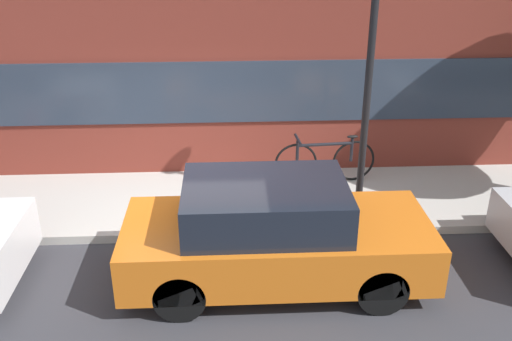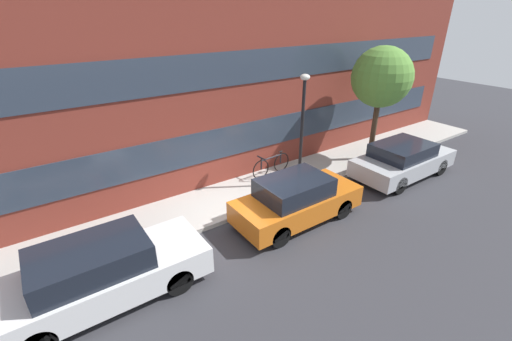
{
  "view_description": "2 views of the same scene",
  "coord_description": "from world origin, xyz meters",
  "px_view_note": "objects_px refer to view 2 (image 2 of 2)",
  "views": [
    {
      "loc": [
        0.65,
        -7.42,
        4.58
      ],
      "look_at": [
        1.04,
        0.05,
        1.13
      ],
      "focal_mm": 40.0,
      "sensor_mm": 36.0,
      "label": 1
    },
    {
      "loc": [
        -4.86,
        -7.65,
        5.93
      ],
      "look_at": [
        0.65,
        0.27,
        1.33
      ],
      "focal_mm": 24.0,
      "sensor_mm": 36.0,
      "label": 2
    }
  ],
  "objects_px": {
    "parked_car_white": "(101,274)",
    "lamp_post": "(303,118)",
    "parked_car_silver": "(403,160)",
    "bicycle": "(271,165)",
    "fire_hydrant": "(126,231)",
    "parked_car_orange": "(296,200)",
    "street_tree": "(382,78)"
  },
  "relations": [
    {
      "from": "parked_car_orange",
      "to": "parked_car_silver",
      "type": "bearing_deg",
      "value": 0.0
    },
    {
      "from": "parked_car_white",
      "to": "bicycle",
      "type": "bearing_deg",
      "value": 22.13
    },
    {
      "from": "street_tree",
      "to": "lamp_post",
      "type": "height_order",
      "value": "street_tree"
    },
    {
      "from": "parked_car_white",
      "to": "street_tree",
      "type": "relative_size",
      "value": 0.98
    },
    {
      "from": "bicycle",
      "to": "street_tree",
      "type": "bearing_deg",
      "value": 161.12
    },
    {
      "from": "parked_car_white",
      "to": "lamp_post",
      "type": "height_order",
      "value": "lamp_post"
    },
    {
      "from": "parked_car_silver",
      "to": "fire_hydrant",
      "type": "height_order",
      "value": "parked_car_silver"
    },
    {
      "from": "parked_car_orange",
      "to": "lamp_post",
      "type": "relative_size",
      "value": 1.02
    },
    {
      "from": "lamp_post",
      "to": "parked_car_orange",
      "type": "bearing_deg",
      "value": -133.86
    },
    {
      "from": "parked_car_white",
      "to": "bicycle",
      "type": "distance_m",
      "value": 7.22
    },
    {
      "from": "parked_car_white",
      "to": "parked_car_orange",
      "type": "relative_size",
      "value": 1.12
    },
    {
      "from": "parked_car_white",
      "to": "parked_car_silver",
      "type": "height_order",
      "value": "parked_car_white"
    },
    {
      "from": "parked_car_silver",
      "to": "street_tree",
      "type": "height_order",
      "value": "street_tree"
    },
    {
      "from": "parked_car_orange",
      "to": "lamp_post",
      "type": "height_order",
      "value": "lamp_post"
    },
    {
      "from": "fire_hydrant",
      "to": "parked_car_orange",
      "type": "bearing_deg",
      "value": -19.52
    },
    {
      "from": "parked_car_white",
      "to": "bicycle",
      "type": "xyz_separation_m",
      "value": [
        6.69,
        2.72,
        -0.17
      ]
    },
    {
      "from": "parked_car_white",
      "to": "bicycle",
      "type": "height_order",
      "value": "parked_car_white"
    },
    {
      "from": "fire_hydrant",
      "to": "lamp_post",
      "type": "height_order",
      "value": "lamp_post"
    },
    {
      "from": "parked_car_white",
      "to": "parked_car_orange",
      "type": "bearing_deg",
      "value": 0.0
    },
    {
      "from": "bicycle",
      "to": "parked_car_silver",
      "type": "bearing_deg",
      "value": 142.95
    },
    {
      "from": "parked_car_orange",
      "to": "fire_hydrant",
      "type": "bearing_deg",
      "value": 160.48
    },
    {
      "from": "parked_car_white",
      "to": "lamp_post",
      "type": "distance_m",
      "value": 7.45
    },
    {
      "from": "parked_car_orange",
      "to": "bicycle",
      "type": "xyz_separation_m",
      "value": [
        1.12,
        2.72,
        -0.15
      ]
    },
    {
      "from": "parked_car_silver",
      "to": "lamp_post",
      "type": "bearing_deg",
      "value": 158.47
    },
    {
      "from": "parked_car_orange",
      "to": "fire_hydrant",
      "type": "distance_m",
      "value": 4.9
    },
    {
      "from": "parked_car_white",
      "to": "parked_car_orange",
      "type": "height_order",
      "value": "parked_car_white"
    },
    {
      "from": "bicycle",
      "to": "lamp_post",
      "type": "xyz_separation_m",
      "value": [
        0.35,
        -1.19,
        2.04
      ]
    },
    {
      "from": "parked_car_orange",
      "to": "street_tree",
      "type": "bearing_deg",
      "value": 16.12
    },
    {
      "from": "parked_car_silver",
      "to": "bicycle",
      "type": "relative_size",
      "value": 2.37
    },
    {
      "from": "fire_hydrant",
      "to": "bicycle",
      "type": "bearing_deg",
      "value": 10.75
    },
    {
      "from": "parked_car_orange",
      "to": "bicycle",
      "type": "distance_m",
      "value": 2.95
    },
    {
      "from": "parked_car_white",
      "to": "bicycle",
      "type": "relative_size",
      "value": 2.49
    }
  ]
}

